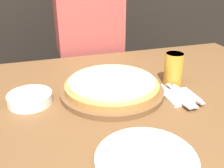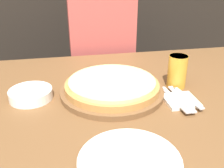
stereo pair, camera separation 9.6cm
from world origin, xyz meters
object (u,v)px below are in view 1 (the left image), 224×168
Objects in this scene: beer_glass at (174,67)px; diner_person at (91,60)px; dinner_plate at (146,160)px; spoon at (187,94)px; side_bowl at (30,98)px; pizza_on_board at (112,87)px; fork at (175,96)px; dinner_knife at (181,95)px.

beer_glass is 0.09× the size of diner_person.
beer_glass is 0.50× the size of dinner_plate.
spoon is at bearing -74.39° from diner_person.
side_bowl is 0.11× the size of diner_person.
dinner_plate is at bearing -135.94° from spoon.
pizza_on_board is 0.38m from dinner_plate.
spoon is at bearing -94.13° from beer_glass.
diner_person is (-0.21, 0.59, -0.15)m from beer_glass.
beer_glass reaches higher than pizza_on_board.
side_bowl is (-0.27, 0.40, 0.01)m from dinner_plate.
beer_glass is 0.64m from diner_person.
side_bowl is (-0.29, 0.02, -0.01)m from pizza_on_board.
pizza_on_board is 0.26m from beer_glass.
pizza_on_board is 0.29m from side_bowl.
side_bowl is 0.79× the size of fork.
dinner_plate is 1.66× the size of side_bowl.
pizza_on_board is 3.01× the size of beer_glass.
side_bowl is 0.80× the size of dinner_knife.
fork is (0.50, -0.13, -0.00)m from side_bowl.
dinner_plate is at bearing -94.66° from diner_person.
dinner_knife is at bearing -25.72° from pizza_on_board.
diner_person is (-0.20, 0.71, -0.10)m from spoon.
fork is 1.00× the size of dinner_knife.
dinner_plate is at bearing -94.28° from pizza_on_board.
pizza_on_board is 2.50× the size of side_bowl.
side_bowl is 0.54m from dinner_knife.
beer_glass is 0.77× the size of spoon.
dinner_plate is 0.19× the size of diner_person.
pizza_on_board is 1.98× the size of fork.
spoon is (0.55, -0.13, -0.00)m from side_bowl.
diner_person is at bearing 59.57° from side_bowl.
side_bowl reaches higher than dinner_knife.
beer_glass reaches higher than dinner_knife.
beer_glass is at bearing 64.72° from fork.
side_bowl is 0.51m from fork.
spoon is at bearing 0.00° from fork.
pizza_on_board is 2.33× the size of spoon.
dinner_knife is (0.52, -0.13, -0.00)m from side_bowl.
fork is 0.02m from dinner_knife.
diner_person reaches higher than spoon.
fork is at bearing -28.43° from pizza_on_board.
dinner_plate is at bearing -126.12° from beer_glass.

